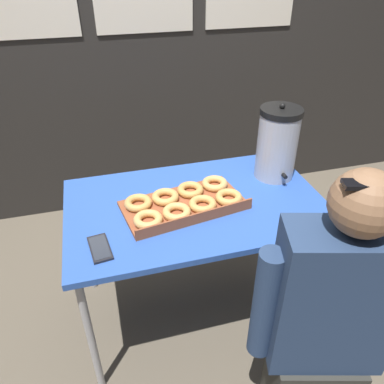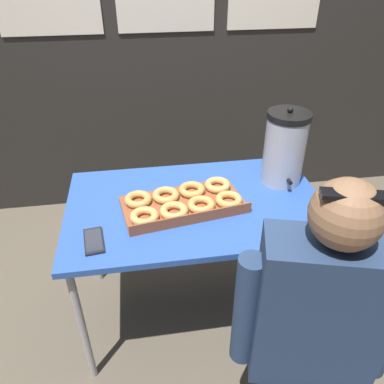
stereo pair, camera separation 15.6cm
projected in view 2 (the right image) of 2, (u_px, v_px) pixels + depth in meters
The scene contains 6 objects.
ground_plane at pixel (195, 308), 2.08m from camera, with size 12.00×12.00×0.00m, color brown.
folding_table at pixel (196, 212), 1.71m from camera, with size 1.15×0.71×0.71m.
donut_box at pixel (183, 202), 1.65m from camera, with size 0.57×0.36×0.05m.
coffee_urn at pixel (285, 148), 1.75m from camera, with size 0.20×0.22×0.38m.
cell_phone at pixel (94, 241), 1.46m from camera, with size 0.09×0.16×0.01m.
person_seated at pixel (310, 340), 1.25m from camera, with size 0.51×0.29×1.20m.
Camera 2 is at (-0.23, -1.36, 1.68)m, focal length 35.00 mm.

